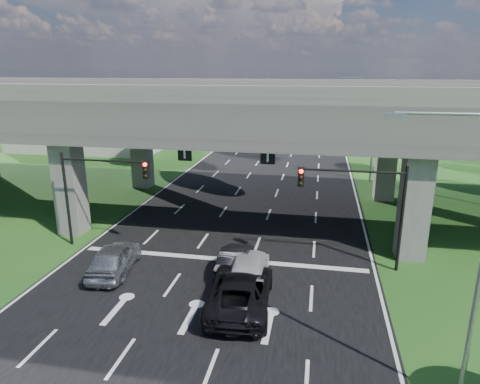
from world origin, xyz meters
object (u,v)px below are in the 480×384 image
(signal_right, at_px, (362,197))
(car_trailing, at_px, (241,290))
(signal_left, at_px, (97,183))
(streetlight_near, at_px, (471,243))
(car_silver, at_px, (114,258))
(streetlight_beyond, at_px, (358,108))
(streetlight_far, at_px, (370,123))
(car_dark, at_px, (235,259))
(car_white, at_px, (248,269))

(signal_right, bearing_deg, car_trailing, -137.00)
(signal_left, distance_m, streetlight_near, 20.56)
(signal_right, distance_m, car_silver, 13.99)
(streetlight_beyond, bearing_deg, streetlight_far, -90.00)
(car_dark, distance_m, car_trailing, 3.73)
(signal_left, height_order, streetlight_beyond, streetlight_beyond)
(signal_left, relative_size, car_silver, 1.24)
(streetlight_near, distance_m, streetlight_far, 30.00)
(car_white, relative_size, car_trailing, 0.86)
(signal_left, xyz_separation_m, car_dark, (8.94, -1.74, -3.47))
(streetlight_beyond, bearing_deg, car_trailing, -100.93)
(car_trailing, bearing_deg, signal_right, -140.75)
(streetlight_far, xyz_separation_m, car_dark, (-8.99, -21.80, -5.13))
(car_dark, xyz_separation_m, car_white, (0.94, -1.18, 0.07))
(car_silver, distance_m, car_white, 7.45)
(streetlight_far, relative_size, car_trailing, 1.64)
(signal_right, relative_size, car_white, 1.14)
(signal_left, distance_m, streetlight_far, 26.95)
(signal_right, bearing_deg, streetlight_beyond, 86.39)
(car_trailing, bearing_deg, streetlight_far, -111.23)
(car_dark, relative_size, car_trailing, 0.68)
(signal_left, xyz_separation_m, streetlight_far, (17.92, 20.06, 1.66))
(signal_right, bearing_deg, car_white, -153.16)
(streetlight_far, relative_size, car_silver, 2.06)
(signal_left, distance_m, streetlight_beyond, 40.30)
(signal_left, xyz_separation_m, streetlight_near, (17.92, -9.94, 1.66))
(car_dark, xyz_separation_m, car_trailing, (0.99, -3.59, 0.16))
(signal_right, relative_size, streetlight_beyond, 0.60)
(car_silver, height_order, car_trailing, car_trailing)
(signal_left, xyz_separation_m, car_white, (9.88, -2.92, -3.40))
(signal_right, xyz_separation_m, signal_left, (-15.65, 0.00, 0.00))
(streetlight_beyond, xyz_separation_m, car_trailing, (-8.00, -41.39, -4.97))
(signal_right, height_order, car_white, signal_right)
(signal_left, bearing_deg, car_silver, -52.20)
(car_dark, bearing_deg, streetlight_far, -112.24)
(car_silver, distance_m, car_trailing, 7.82)
(car_dark, bearing_deg, car_silver, 12.13)
(streetlight_near, distance_m, car_white, 11.82)
(streetlight_far, bearing_deg, car_trailing, -107.48)
(signal_right, relative_size, streetlight_near, 0.60)
(streetlight_beyond, xyz_separation_m, car_white, (-8.05, -38.98, -5.06))
(streetlight_near, relative_size, streetlight_far, 1.00)
(streetlight_near, height_order, car_silver, streetlight_near)
(streetlight_far, distance_m, car_white, 24.87)
(signal_left, xyz_separation_m, car_trailing, (9.93, -5.34, -3.31))
(car_white, bearing_deg, streetlight_near, 133.76)
(car_silver, height_order, car_dark, car_silver)
(car_dark, distance_m, car_white, 1.51)
(signal_right, height_order, car_dark, signal_right)
(signal_right, bearing_deg, streetlight_far, 83.53)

